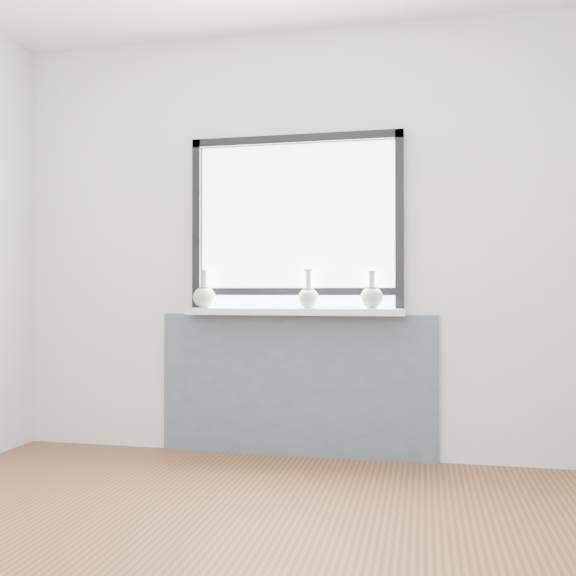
% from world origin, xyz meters
% --- Properties ---
extents(back_wall, '(3.60, 0.02, 2.60)m').
position_xyz_m(back_wall, '(0.00, 1.81, 1.30)').
color(back_wall, silver).
rests_on(back_wall, ground).
extents(apron_panel, '(1.70, 0.03, 0.86)m').
position_xyz_m(apron_panel, '(0.00, 1.78, 0.43)').
color(apron_panel, '#515F6B').
rests_on(apron_panel, ground).
extents(windowsill, '(1.32, 0.18, 0.04)m').
position_xyz_m(windowsill, '(0.00, 1.71, 0.88)').
color(windowsill, silver).
rests_on(windowsill, apron_panel).
extents(window, '(1.30, 0.06, 1.05)m').
position_xyz_m(window, '(0.00, 1.77, 1.44)').
color(window, black).
rests_on(window, windowsill).
extents(vase_a, '(0.14, 0.14, 0.23)m').
position_xyz_m(vase_a, '(-0.56, 1.70, 0.97)').
color(vase_a, '#A6BD9A').
rests_on(vase_a, windowsill).
extents(vase_b, '(0.13, 0.13, 0.23)m').
position_xyz_m(vase_b, '(0.09, 1.72, 0.97)').
color(vase_b, '#A6BD9A').
rests_on(vase_b, windowsill).
extents(vase_c, '(0.14, 0.14, 0.22)m').
position_xyz_m(vase_c, '(0.47, 1.72, 0.97)').
color(vase_c, '#A6BD9A').
rests_on(vase_c, windowsill).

